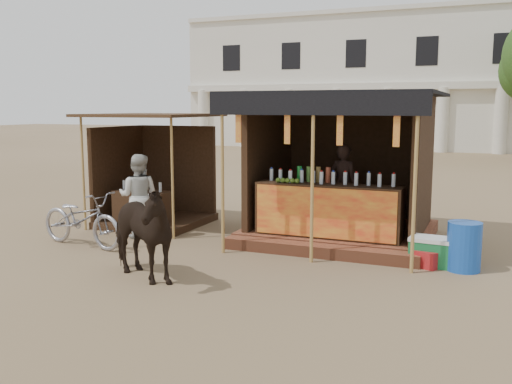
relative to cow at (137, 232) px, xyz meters
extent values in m
plane|color=#846B4C|center=(1.09, 0.32, -0.71)|extent=(120.00, 120.00, 0.00)
cube|color=#984F31|center=(2.09, 3.82, -0.60)|extent=(3.40, 2.80, 0.22)
cube|color=#984F31|center=(2.09, 2.27, -0.61)|extent=(3.40, 0.35, 0.20)
cube|color=#3B2215|center=(2.09, 2.87, -0.02)|extent=(2.60, 0.55, 0.95)
cube|color=red|center=(2.09, 2.59, -0.02)|extent=(2.50, 0.02, 0.88)
cube|color=#3B2215|center=(2.09, 5.07, 0.76)|extent=(3.00, 0.12, 2.50)
cube|color=#3B2215|center=(0.59, 3.82, 0.76)|extent=(0.12, 2.50, 2.50)
cube|color=#3B2215|center=(3.59, 3.82, 0.76)|extent=(0.12, 2.50, 2.50)
cube|color=black|center=(2.09, 3.62, 2.04)|extent=(3.60, 3.60, 0.06)
cube|color=black|center=(2.09, 1.84, 1.86)|extent=(3.60, 0.06, 0.36)
cylinder|color=tan|center=(0.49, 1.87, 0.66)|extent=(0.06, 0.06, 2.75)
cylinder|color=tan|center=(2.09, 1.87, 0.66)|extent=(0.06, 0.06, 2.75)
cylinder|color=tan|center=(3.69, 1.87, 0.66)|extent=(0.06, 0.06, 2.75)
cube|color=red|center=(0.79, 1.87, 1.49)|extent=(0.10, 0.02, 0.55)
cube|color=red|center=(1.66, 1.87, 1.49)|extent=(0.10, 0.02, 0.55)
cube|color=red|center=(2.53, 1.87, 1.49)|extent=(0.10, 0.02, 0.55)
cube|color=red|center=(3.39, 1.87, 1.49)|extent=(0.10, 0.02, 0.55)
imported|color=black|center=(2.10, 3.92, 0.30)|extent=(0.66, 0.51, 1.59)
cube|color=#3B2215|center=(-1.91, 3.52, -0.64)|extent=(2.00, 2.00, 0.15)
cube|color=#3B2215|center=(-1.91, 4.47, 0.34)|extent=(1.90, 0.10, 2.10)
cube|color=#3B2215|center=(-2.86, 3.52, 0.34)|extent=(0.10, 1.90, 2.10)
cube|color=#472D19|center=(-1.91, 3.42, 1.64)|extent=(2.40, 2.40, 0.06)
cylinder|color=tan|center=(-2.96, 2.47, 0.46)|extent=(0.05, 0.05, 2.35)
cylinder|color=tan|center=(-0.86, 2.47, 0.46)|extent=(0.05, 0.05, 2.35)
cube|color=#3B2215|center=(-1.91, 3.02, -0.31)|extent=(1.20, 0.50, 0.80)
imported|color=black|center=(0.00, 0.00, 0.00)|extent=(1.86, 1.41, 1.43)
imported|color=#96959D|center=(-2.09, 1.32, -0.21)|extent=(2.02, 0.97, 1.02)
imported|color=#BBBBB4|center=(-1.53, 2.32, 0.10)|extent=(0.93, 0.81, 1.63)
cylinder|color=#174CAF|center=(4.42, 2.32, -0.33)|extent=(0.61, 0.61, 0.76)
cube|color=#AD1C1F|center=(3.91, 2.32, -0.58)|extent=(0.49, 0.50, 0.27)
cube|color=#19723A|center=(3.91, 2.43, -0.51)|extent=(0.66, 0.48, 0.40)
cube|color=white|center=(3.91, 2.43, -0.28)|extent=(0.68, 0.50, 0.06)
cube|color=silver|center=(-0.91, 30.32, 3.29)|extent=(26.00, 7.00, 8.00)
cube|color=silver|center=(-0.91, 26.72, 2.99)|extent=(26.00, 0.50, 0.40)
cube|color=silver|center=(-0.91, 26.82, 7.34)|extent=(26.00, 0.30, 0.25)
cylinder|color=silver|center=(-12.91, 26.72, 1.09)|extent=(0.70, 0.70, 3.60)
cylinder|color=silver|center=(-9.91, 26.72, 1.09)|extent=(0.70, 0.70, 3.60)
cylinder|color=silver|center=(-6.91, 26.72, 1.09)|extent=(0.70, 0.70, 3.60)
cylinder|color=silver|center=(-3.91, 26.72, 1.09)|extent=(0.70, 0.70, 3.60)
cylinder|color=silver|center=(-0.91, 26.72, 1.09)|extent=(0.70, 0.70, 3.60)
cylinder|color=silver|center=(2.09, 26.72, 1.09)|extent=(0.70, 0.70, 3.60)
cylinder|color=silver|center=(5.09, 26.72, 1.09)|extent=(0.70, 0.70, 3.60)
camera|label=1|loc=(4.72, -6.85, 1.80)|focal=40.00mm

